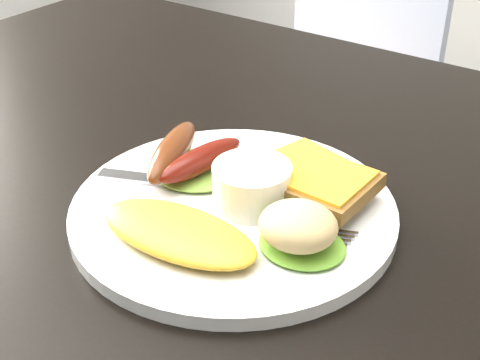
# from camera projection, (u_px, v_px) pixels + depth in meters

# --- Properties ---
(dining_table) EXTENTS (1.20, 0.80, 0.04)m
(dining_table) POSITION_uv_depth(u_px,v_px,m) (259.00, 208.00, 0.63)
(dining_table) COLOR black
(dining_table) RESTS_ON ground
(dining_chair) EXTENTS (0.37, 0.37, 0.04)m
(dining_chair) POSITION_uv_depth(u_px,v_px,m) (328.00, 100.00, 1.49)
(dining_chair) COLOR #A57A60
(dining_chair) RESTS_ON ground
(person) EXTENTS (0.54, 0.36, 1.49)m
(person) POSITION_uv_depth(u_px,v_px,m) (337.00, 28.00, 1.01)
(person) COLOR navy
(person) RESTS_ON ground
(plate) EXTENTS (0.28, 0.28, 0.01)m
(plate) POSITION_uv_depth(u_px,v_px,m) (233.00, 211.00, 0.58)
(plate) COLOR white
(plate) RESTS_ON dining_table
(lettuce_left) EXTENTS (0.10, 0.10, 0.01)m
(lettuce_left) POSITION_uv_depth(u_px,v_px,m) (197.00, 170.00, 0.62)
(lettuce_left) COLOR #6BA238
(lettuce_left) RESTS_ON plate
(lettuce_right) EXTENTS (0.07, 0.07, 0.01)m
(lettuce_right) POSITION_uv_depth(u_px,v_px,m) (302.00, 245.00, 0.52)
(lettuce_right) COLOR olive
(lettuce_right) RESTS_ON plate
(omelette) EXTENTS (0.14, 0.07, 0.02)m
(omelette) POSITION_uv_depth(u_px,v_px,m) (178.00, 232.00, 0.52)
(omelette) COLOR yellow
(omelette) RESTS_ON plate
(sausage_a) EXTENTS (0.07, 0.11, 0.03)m
(sausage_a) POSITION_uv_depth(u_px,v_px,m) (173.00, 151.00, 0.61)
(sausage_a) COLOR maroon
(sausage_a) RESTS_ON lettuce_left
(sausage_b) EXTENTS (0.04, 0.10, 0.02)m
(sausage_b) POSITION_uv_depth(u_px,v_px,m) (201.00, 160.00, 0.60)
(sausage_b) COLOR #660C0C
(sausage_b) RESTS_ON lettuce_left
(ramekin) EXTENTS (0.08, 0.08, 0.04)m
(ramekin) POSITION_uv_depth(u_px,v_px,m) (252.00, 187.00, 0.57)
(ramekin) COLOR white
(ramekin) RESTS_ON plate
(toast_a) EXTENTS (0.09, 0.09, 0.01)m
(toast_a) POSITION_uv_depth(u_px,v_px,m) (304.00, 172.00, 0.61)
(toast_a) COLOR brown
(toast_a) RESTS_ON plate
(toast_b) EXTENTS (0.08, 0.08, 0.01)m
(toast_b) POSITION_uv_depth(u_px,v_px,m) (325.00, 185.00, 0.56)
(toast_b) COLOR brown
(toast_b) RESTS_ON toast_a
(potato_salad) EXTENTS (0.07, 0.07, 0.03)m
(potato_salad) POSITION_uv_depth(u_px,v_px,m) (298.00, 226.00, 0.51)
(potato_salad) COLOR beige
(potato_salad) RESTS_ON lettuce_right
(fork) EXTENTS (0.17, 0.08, 0.00)m
(fork) POSITION_uv_depth(u_px,v_px,m) (195.00, 185.00, 0.60)
(fork) COLOR #ADAFB7
(fork) RESTS_ON plate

